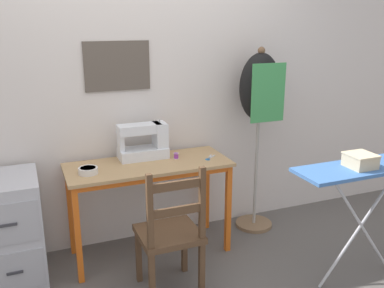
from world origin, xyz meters
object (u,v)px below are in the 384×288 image
wooden_chair (170,234)px  sewing_machine (145,142)px  filing_cabinet (12,231)px  ironing_board (368,173)px  thread_spool_near_machine (176,156)px  storage_box (360,160)px  dress_form (260,97)px  scissors (209,158)px  fabric_bowl (88,170)px

wooden_chair → sewing_machine: bearing=86.8°
filing_cabinet → ironing_board: size_ratio=0.74×
thread_spool_near_machine → sewing_machine: bearing=152.7°
wooden_chair → filing_cabinet: size_ratio=1.19×
wooden_chair → storage_box: storage_box is taller
thread_spool_near_machine → dress_form: 0.85m
filing_cabinet → dress_form: dress_form is taller
scissors → storage_box: size_ratio=0.65×
fabric_bowl → sewing_machine: bearing=22.6°
thread_spool_near_machine → ironing_board: size_ratio=0.04×
sewing_machine → filing_cabinet: size_ratio=0.51×
sewing_machine → filing_cabinet: 1.13m
scissors → dress_form: 0.68m
fabric_bowl → wooden_chair: (0.43, -0.49, -0.34)m
sewing_machine → scissors: 0.51m
fabric_bowl → dress_form: size_ratio=0.09×
fabric_bowl → filing_cabinet: fabric_bowl is taller
sewing_machine → thread_spool_near_machine: 0.26m
storage_box → wooden_chair: bearing=163.2°
fabric_bowl → thread_spool_near_machine: (0.68, 0.09, -0.00)m
fabric_bowl → dress_form: 1.49m
filing_cabinet → dress_form: size_ratio=0.49×
ironing_board → storage_box: bearing=-172.5°
thread_spool_near_machine → wooden_chair: wooden_chair is taller
wooden_chair → ironing_board: (1.27, -0.35, 0.37)m
dress_form → ironing_board: bearing=-74.4°
filing_cabinet → dress_form: bearing=2.8°
filing_cabinet → storage_box: (2.15, -0.89, 0.51)m
ironing_board → storage_box: (-0.09, -0.01, 0.10)m
fabric_bowl → filing_cabinet: size_ratio=0.18×
fabric_bowl → ironing_board: size_ratio=0.13×
dress_form → ironing_board: dress_form is taller
dress_form → storage_box: size_ratio=8.81×
wooden_chair → storage_box: bearing=-16.8°
wooden_chair → filing_cabinet: (-0.97, 0.53, -0.04)m
fabric_bowl → thread_spool_near_machine: size_ratio=3.03×
fabric_bowl → dress_form: bearing=5.4°
dress_form → sewing_machine: bearing=176.4°
thread_spool_near_machine → ironing_board: (1.02, -0.92, 0.04)m
scissors → thread_spool_near_machine: thread_spool_near_machine is taller
sewing_machine → dress_form: 1.01m
sewing_machine → wooden_chair: sewing_machine is taller
thread_spool_near_machine → scissors: bearing=-21.8°
thread_spool_near_machine → filing_cabinet: 1.28m
fabric_bowl → dress_form: (1.43, 0.14, 0.40)m
filing_cabinet → storage_box: storage_box is taller
scissors → thread_spool_near_machine: bearing=158.2°
ironing_board → dress_form: bearing=105.6°
ironing_board → wooden_chair: bearing=164.8°
scissors → wooden_chair: wooden_chair is taller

